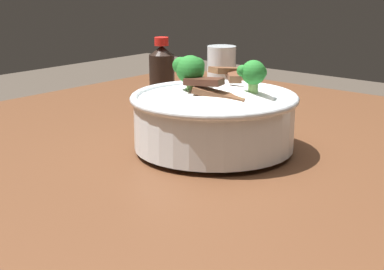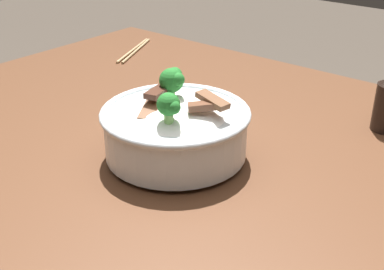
# 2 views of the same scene
# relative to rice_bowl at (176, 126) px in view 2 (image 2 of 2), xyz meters

# --- Properties ---
(dining_table) EXTENTS (1.28, 1.06, 0.82)m
(dining_table) POSITION_rel_rice_bowl_xyz_m (-0.06, 0.05, -0.15)
(dining_table) COLOR #56331E
(dining_table) RESTS_ON ground
(rice_bowl) EXTENTS (0.26, 0.26, 0.15)m
(rice_bowl) POSITION_rel_rice_bowl_xyz_m (0.00, 0.00, 0.00)
(rice_bowl) COLOR silver
(rice_bowl) RESTS_ON dining_table
(chopsticks_pair) EXTENTS (0.11, 0.22, 0.01)m
(chopsticks_pair) POSITION_rel_rice_bowl_xyz_m (-0.50, 0.39, -0.06)
(chopsticks_pair) COLOR tan
(chopsticks_pair) RESTS_ON dining_table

